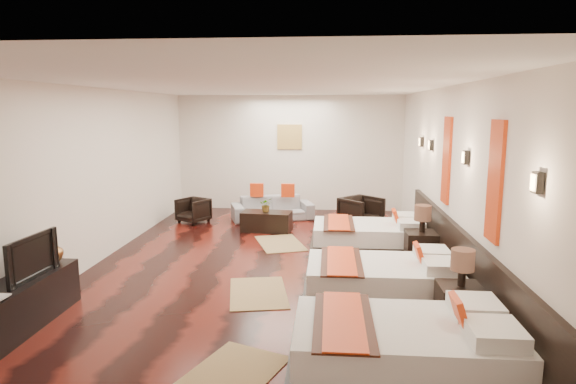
# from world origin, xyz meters

# --- Properties ---
(floor) EXTENTS (5.50, 9.50, 0.01)m
(floor) POSITION_xyz_m (0.00, 0.00, 0.00)
(floor) COLOR black
(floor) RESTS_ON ground
(ceiling) EXTENTS (5.50, 9.50, 0.01)m
(ceiling) POSITION_xyz_m (0.00, 0.00, 2.80)
(ceiling) COLOR white
(ceiling) RESTS_ON floor
(back_wall) EXTENTS (5.50, 0.01, 2.80)m
(back_wall) POSITION_xyz_m (0.00, 4.75, 1.40)
(back_wall) COLOR silver
(back_wall) RESTS_ON floor
(left_wall) EXTENTS (0.01, 9.50, 2.80)m
(left_wall) POSITION_xyz_m (-2.75, 0.00, 1.40)
(left_wall) COLOR silver
(left_wall) RESTS_ON floor
(right_wall) EXTENTS (0.01, 9.50, 2.80)m
(right_wall) POSITION_xyz_m (2.75, 0.00, 1.40)
(right_wall) COLOR silver
(right_wall) RESTS_ON floor
(headboard_panel) EXTENTS (0.08, 6.60, 0.90)m
(headboard_panel) POSITION_xyz_m (2.71, -0.80, 0.45)
(headboard_panel) COLOR black
(headboard_panel) RESTS_ON floor
(bed_near) EXTENTS (2.09, 1.31, 0.80)m
(bed_near) POSITION_xyz_m (1.70, -2.91, 0.27)
(bed_near) COLOR black
(bed_near) RESTS_ON floor
(bed_mid) EXTENTS (2.00, 1.26, 0.76)m
(bed_mid) POSITION_xyz_m (1.70, -1.03, 0.26)
(bed_mid) COLOR black
(bed_mid) RESTS_ON floor
(bed_far) EXTENTS (1.98, 1.24, 0.76)m
(bed_far) POSITION_xyz_m (1.70, 1.20, 0.26)
(bed_far) COLOR black
(bed_far) RESTS_ON floor
(nightstand_a) EXTENTS (0.48, 0.48, 0.95)m
(nightstand_a) POSITION_xyz_m (2.45, -1.90, 0.33)
(nightstand_a) COLOR black
(nightstand_a) RESTS_ON floor
(nightstand_b) EXTENTS (0.49, 0.49, 0.98)m
(nightstand_b) POSITION_xyz_m (2.44, 0.45, 0.34)
(nightstand_b) COLOR black
(nightstand_b) RESTS_ON floor
(jute_mat_near) EXTENTS (1.14, 1.39, 0.01)m
(jute_mat_near) POSITION_xyz_m (0.06, -3.09, 0.01)
(jute_mat_near) COLOR olive
(jute_mat_near) RESTS_ON floor
(jute_mat_mid) EXTENTS (0.96, 1.32, 0.01)m
(jute_mat_mid) POSITION_xyz_m (0.04, -0.95, 0.01)
(jute_mat_mid) COLOR olive
(jute_mat_mid) RESTS_ON floor
(jute_mat_far) EXTENTS (1.10, 1.38, 0.01)m
(jute_mat_far) POSITION_xyz_m (0.09, 1.54, 0.01)
(jute_mat_far) COLOR olive
(jute_mat_far) RESTS_ON floor
(tv_console) EXTENTS (0.50, 1.80, 0.55)m
(tv_console) POSITION_xyz_m (-2.50, -2.26, 0.28)
(tv_console) COLOR black
(tv_console) RESTS_ON floor
(tv) EXTENTS (0.16, 0.88, 0.50)m
(tv) POSITION_xyz_m (-2.45, -2.11, 0.80)
(tv) COLOR black
(tv) RESTS_ON tv_console
(figurine) EXTENTS (0.32, 0.32, 0.32)m
(figurine) POSITION_xyz_m (-2.50, -1.55, 0.71)
(figurine) COLOR brown
(figurine) RESTS_ON tv_console
(sofa) EXTENTS (1.93, 1.24, 0.52)m
(sofa) POSITION_xyz_m (-0.29, 3.54, 0.26)
(sofa) COLOR gray
(sofa) RESTS_ON floor
(armchair_left) EXTENTS (0.79, 0.80, 0.54)m
(armchair_left) POSITION_xyz_m (-1.99, 3.11, 0.27)
(armchair_left) COLOR black
(armchair_left) RESTS_ON floor
(armchair_right) EXTENTS (1.03, 1.03, 0.67)m
(armchair_right) POSITION_xyz_m (1.65, 2.85, 0.34)
(armchair_right) COLOR black
(armchair_right) RESTS_ON floor
(coffee_table) EXTENTS (1.05, 0.60, 0.40)m
(coffee_table) POSITION_xyz_m (-0.29, 2.49, 0.20)
(coffee_table) COLOR black
(coffee_table) RESTS_ON floor
(table_plant) EXTENTS (0.30, 0.27, 0.29)m
(table_plant) POSITION_xyz_m (-0.29, 2.49, 0.55)
(table_plant) COLOR #276120
(table_plant) RESTS_ON coffee_table
(orange_panel_a) EXTENTS (0.04, 0.40, 1.30)m
(orange_panel_a) POSITION_xyz_m (2.73, -1.90, 1.70)
(orange_panel_a) COLOR #D86014
(orange_panel_a) RESTS_ON right_wall
(orange_panel_b) EXTENTS (0.04, 0.40, 1.30)m
(orange_panel_b) POSITION_xyz_m (2.73, 0.30, 1.70)
(orange_panel_b) COLOR #D86014
(orange_panel_b) RESTS_ON right_wall
(sconce_near) EXTENTS (0.07, 0.12, 0.18)m
(sconce_near) POSITION_xyz_m (2.70, -3.00, 1.85)
(sconce_near) COLOR black
(sconce_near) RESTS_ON right_wall
(sconce_mid) EXTENTS (0.07, 0.12, 0.18)m
(sconce_mid) POSITION_xyz_m (2.70, -0.80, 1.85)
(sconce_mid) COLOR black
(sconce_mid) RESTS_ON right_wall
(sconce_far) EXTENTS (0.07, 0.12, 0.18)m
(sconce_far) POSITION_xyz_m (2.70, 1.40, 1.85)
(sconce_far) COLOR black
(sconce_far) RESTS_ON right_wall
(sconce_lounge) EXTENTS (0.07, 0.12, 0.18)m
(sconce_lounge) POSITION_xyz_m (2.70, 2.30, 1.85)
(sconce_lounge) COLOR black
(sconce_lounge) RESTS_ON right_wall
(gold_artwork) EXTENTS (0.60, 0.04, 0.60)m
(gold_artwork) POSITION_xyz_m (0.00, 4.73, 1.80)
(gold_artwork) COLOR #AD873F
(gold_artwork) RESTS_ON back_wall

